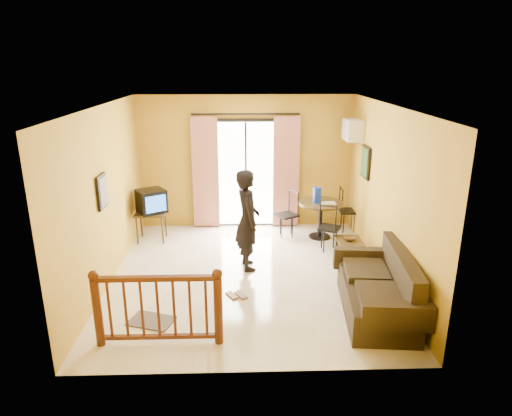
{
  "coord_description": "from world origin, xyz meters",
  "views": [
    {
      "loc": [
        -0.09,
        -6.95,
        3.45
      ],
      "look_at": [
        0.14,
        0.2,
        1.13
      ],
      "focal_mm": 32.0,
      "sensor_mm": 36.0,
      "label": 1
    }
  ],
  "objects_px": {
    "coffee_table": "(351,249)",
    "sofa": "(381,291)",
    "television": "(151,201)",
    "dining_table": "(321,210)",
    "standing_person": "(248,220)"
  },
  "relations": [
    {
      "from": "coffee_table",
      "to": "sofa",
      "type": "relative_size",
      "value": 0.4
    },
    {
      "from": "television",
      "to": "coffee_table",
      "type": "bearing_deg",
      "value": -49.14
    },
    {
      "from": "television",
      "to": "coffee_table",
      "type": "distance_m",
      "value": 3.93
    },
    {
      "from": "television",
      "to": "sofa",
      "type": "xyz_separation_m",
      "value": [
        3.73,
        -2.9,
        -0.48
      ]
    },
    {
      "from": "dining_table",
      "to": "sofa",
      "type": "bearing_deg",
      "value": -82.96
    },
    {
      "from": "coffee_table",
      "to": "dining_table",
      "type": "bearing_deg",
      "value": 106.63
    },
    {
      "from": "dining_table",
      "to": "coffee_table",
      "type": "bearing_deg",
      "value": -73.37
    },
    {
      "from": "standing_person",
      "to": "sofa",
      "type": "bearing_deg",
      "value": -141.14
    },
    {
      "from": "sofa",
      "to": "coffee_table",
      "type": "bearing_deg",
      "value": 95.75
    },
    {
      "from": "coffee_table",
      "to": "sofa",
      "type": "xyz_separation_m",
      "value": [
        0.01,
        -1.77,
        0.1
      ]
    },
    {
      "from": "coffee_table",
      "to": "standing_person",
      "type": "bearing_deg",
      "value": -174.11
    },
    {
      "from": "coffee_table",
      "to": "standing_person",
      "type": "relative_size",
      "value": 0.46
    },
    {
      "from": "dining_table",
      "to": "coffee_table",
      "type": "distance_m",
      "value": 1.29
    },
    {
      "from": "sofa",
      "to": "dining_table",
      "type": "bearing_deg",
      "value": 102.48
    },
    {
      "from": "television",
      "to": "standing_person",
      "type": "xyz_separation_m",
      "value": [
        1.87,
        -1.33,
        0.05
      ]
    }
  ]
}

